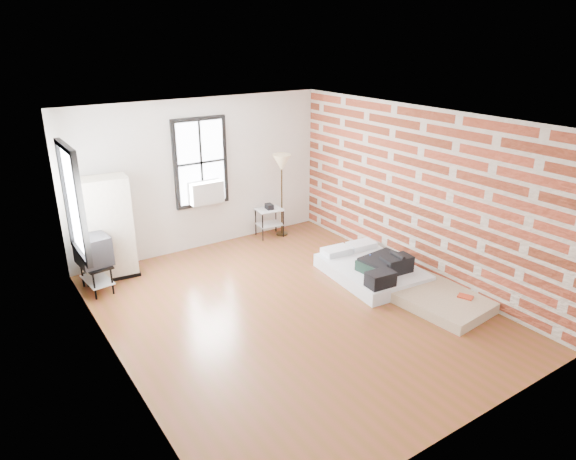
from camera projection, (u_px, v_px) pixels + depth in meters
ground at (291, 310)px, 7.64m from camera, size 6.00×6.00×0.00m
room_shell at (291, 190)px, 7.41m from camera, size 5.02×6.02×2.80m
mattress_main at (372, 269)px, 8.60m from camera, size 1.41×1.81×0.55m
mattress_bare at (413, 285)px, 8.09m from camera, size 1.26×2.14×0.44m
wardrobe at (106, 229)px, 8.41m from camera, size 0.91×0.58×1.72m
side_table at (269, 215)px, 10.26m from camera, size 0.56×0.47×0.68m
floor_lamp at (282, 167)px, 9.99m from camera, size 0.36×0.36×1.66m
tv_stand at (94, 252)px, 8.00m from camera, size 0.51×0.69×0.93m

